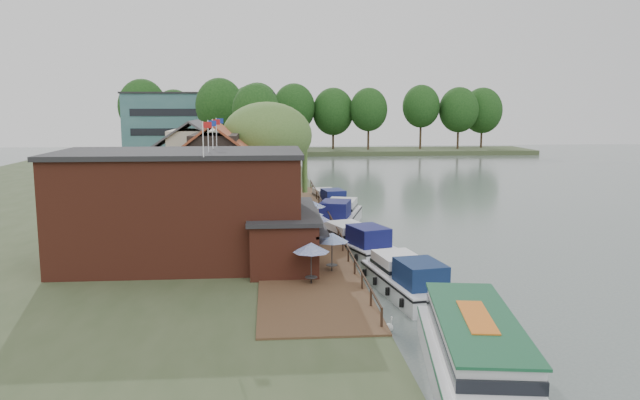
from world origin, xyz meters
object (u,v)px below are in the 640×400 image
object	(u,v)px
umbrella_1	(332,252)
umbrella_2	(307,239)
cruiser_1	(356,238)
cruiser_3	(329,198)
cruiser_0	(407,274)
umbrella_5	(311,215)
pub	(212,207)
willow	(267,157)
cottage_b	(195,162)
umbrella_3	(316,229)
umbrella_0	(311,263)
cottage_c	(238,155)
umbrella_4	(308,223)
cottage_a	(216,172)
cruiser_2	(339,212)
swan	(389,327)
hotel_block	(202,128)
tour_boat	(479,357)

from	to	relation	value
umbrella_1	umbrella_2	size ratio (longest dim) A/B	1.00
cruiser_1	cruiser_3	distance (m)	21.05
umbrella_1	cruiser_0	size ratio (longest dim) A/B	0.24
cruiser_1	umbrella_5	bearing A→B (deg)	106.86
pub	willow	bearing A→B (deg)	80.07
cottage_b	umbrella_3	world-z (taller)	cottage_b
umbrella_0	umbrella_5	xyz separation A→B (m)	(1.03, 15.67, 0.00)
cottage_c	umbrella_4	distance (m)	28.78
umbrella_0	cottage_a	bearing A→B (deg)	108.52
cruiser_1	cruiser_0	bearing A→B (deg)	-100.02
pub	umbrella_2	xyz separation A→B (m)	(6.11, 0.50, -2.36)
umbrella_4	cruiser_2	distance (m)	11.09
cottage_a	umbrella_1	bearing A→B (deg)	-65.21
umbrella_0	swan	world-z (taller)	umbrella_0
hotel_block	umbrella_1	distance (m)	75.94
umbrella_4	tour_boat	world-z (taller)	umbrella_4
willow	umbrella_0	world-z (taller)	willow
umbrella_1	umbrella_5	distance (m)	13.08
cottage_a	swan	world-z (taller)	cottage_a
umbrella_1	swan	distance (m)	8.04
umbrella_2	cruiser_2	size ratio (longest dim) A/B	0.22
cruiser_1	swan	xyz separation A→B (m)	(-0.63, -16.19, -1.01)
umbrella_2	pub	bearing A→B (deg)	-175.28
cruiser_0	tour_boat	distance (m)	12.72
cottage_b	willow	size ratio (longest dim) A/B	0.92
umbrella_1	cruiser_2	xyz separation A→B (m)	(2.65, 19.79, -0.97)
umbrella_0	tour_boat	size ratio (longest dim) A/B	0.18
willow	umbrella_5	distance (m)	11.42
cottage_a	cruiser_3	size ratio (longest dim) A/B	0.91
umbrella_4	cruiser_0	xyz separation A→B (m)	(5.21, -10.90, -1.06)
tour_boat	swan	size ratio (longest dim) A/B	30.09
umbrella_1	tour_boat	bearing A→B (deg)	-73.30
willow	cottage_a	bearing A→B (deg)	-131.99
cottage_c	umbrella_0	world-z (taller)	cottage_c
umbrella_4	cruiser_1	size ratio (longest dim) A/B	0.24
cottage_b	umbrella_4	distance (m)	21.81
cruiser_3	cottage_a	bearing A→B (deg)	-143.85
pub	cruiser_3	distance (m)	28.60
cottage_b	umbrella_3	distance (m)	24.02
cottage_a	cruiser_2	distance (m)	11.84
umbrella_0	cruiser_0	xyz separation A→B (m)	(5.74, 1.02, -1.06)
pub	umbrella_3	bearing A→B (deg)	28.84
cottage_c	cruiser_3	world-z (taller)	cottage_c
umbrella_5	tour_boat	world-z (taller)	umbrella_5
umbrella_0	umbrella_3	size ratio (longest dim) A/B	1.00
pub	cruiser_3	size ratio (longest dim) A/B	2.11
cruiser_1	umbrella_2	bearing A→B (deg)	-147.62
cruiser_0	cruiser_1	bearing A→B (deg)	89.11
cottage_c	cruiser_1	size ratio (longest dim) A/B	0.84
cottage_a	umbrella_3	bearing A→B (deg)	-54.37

